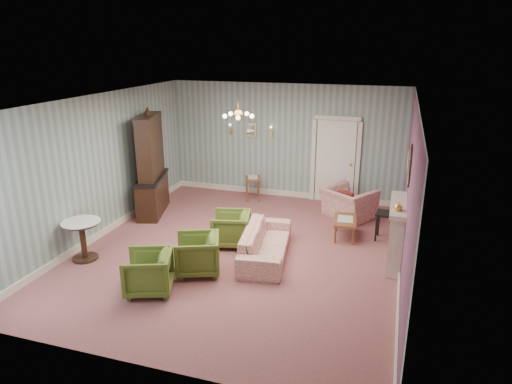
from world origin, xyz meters
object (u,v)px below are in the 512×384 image
(wingback_chair, at_px, (348,198))
(side_table_black, at_px, (385,226))
(sofa_chintz, at_px, (266,238))
(pedestal_table, at_px, (83,240))
(fireplace, at_px, (396,233))
(olive_chair_c, at_px, (231,227))
(coffee_table, at_px, (345,228))
(olive_chair_a, at_px, (148,271))
(olive_chair_b, at_px, (197,252))
(dresser, at_px, (150,162))

(wingback_chair, relative_size, side_table_black, 1.82)
(sofa_chintz, distance_m, pedestal_table, 3.38)
(fireplace, relative_size, side_table_black, 2.37)
(olive_chair_c, relative_size, coffee_table, 0.93)
(olive_chair_a, xyz_separation_m, pedestal_table, (-1.74, 0.67, 0.01))
(olive_chair_b, bearing_deg, olive_chair_c, 151.38)
(coffee_table, relative_size, pedestal_table, 1.04)
(olive_chair_c, height_order, coffee_table, olive_chair_c)
(olive_chair_a, distance_m, olive_chair_b, 0.97)
(fireplace, xyz_separation_m, side_table_black, (-0.21, 0.99, -0.28))
(olive_chair_a, distance_m, fireplace, 4.40)
(olive_chair_a, height_order, pedestal_table, pedestal_table)
(olive_chair_c, height_order, dresser, dresser)
(fireplace, relative_size, pedestal_table, 1.83)
(olive_chair_b, distance_m, sofa_chintz, 1.34)
(sofa_chintz, height_order, pedestal_table, sofa_chintz)
(olive_chair_c, bearing_deg, olive_chair_a, -30.30)
(sofa_chintz, xyz_separation_m, fireplace, (2.31, 0.51, 0.19))
(pedestal_table, bearing_deg, fireplace, 16.16)
(olive_chair_c, bearing_deg, fireplace, 79.73)
(wingback_chair, bearing_deg, coffee_table, 128.02)
(olive_chair_c, xyz_separation_m, wingback_chair, (2.05, 2.20, 0.10))
(olive_chair_b, bearing_deg, dresser, -158.77)
(wingback_chair, height_order, side_table_black, wingback_chair)
(olive_chair_c, distance_m, wingback_chair, 3.01)
(fireplace, distance_m, side_table_black, 1.05)
(olive_chair_b, bearing_deg, sofa_chintz, 111.92)
(olive_chair_a, distance_m, pedestal_table, 1.87)
(olive_chair_a, distance_m, wingback_chair, 5.07)
(sofa_chintz, xyz_separation_m, pedestal_table, (-3.20, -1.09, -0.01))
(olive_chair_b, relative_size, pedestal_table, 0.99)
(sofa_chintz, distance_m, wingback_chair, 2.82)
(olive_chair_b, height_order, olive_chair_c, olive_chair_b)
(fireplace, bearing_deg, sofa_chintz, -167.66)
(olive_chair_a, relative_size, dresser, 0.31)
(olive_chair_c, relative_size, sofa_chintz, 0.37)
(olive_chair_a, distance_m, olive_chair_c, 2.19)
(olive_chair_c, relative_size, fireplace, 0.53)
(pedestal_table, bearing_deg, olive_chair_b, 4.28)
(olive_chair_b, height_order, coffee_table, olive_chair_b)
(olive_chair_b, bearing_deg, pedestal_table, -107.36)
(side_table_black, height_order, pedestal_table, pedestal_table)
(olive_chair_a, bearing_deg, dresser, -172.22)
(olive_chair_a, relative_size, olive_chair_b, 0.99)
(olive_chair_b, distance_m, pedestal_table, 2.23)
(olive_chair_c, distance_m, pedestal_table, 2.77)
(olive_chair_a, height_order, wingback_chair, wingback_chair)
(olive_chair_a, height_order, fireplace, fireplace)
(sofa_chintz, bearing_deg, olive_chair_c, 59.63)
(fireplace, distance_m, coffee_table, 1.38)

